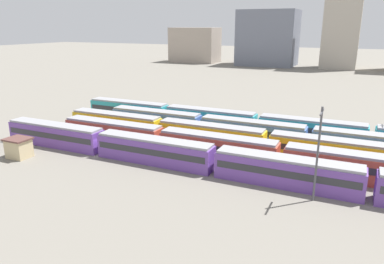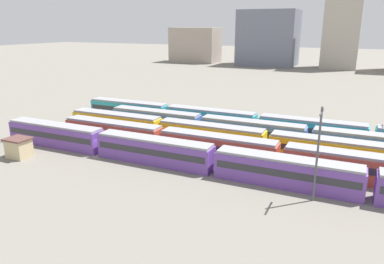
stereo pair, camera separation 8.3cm
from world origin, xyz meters
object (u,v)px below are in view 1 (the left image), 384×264
at_px(train_track_0, 215,160).
at_px(signal_hut, 19,148).
at_px(train_track_4, 258,124).
at_px(train_track_2, 268,143).
at_px(train_track_3, 309,138).
at_px(catenary_pole_2, 318,150).

relative_size(train_track_0, signal_hut, 20.75).
relative_size(train_track_4, signal_hut, 20.75).
bearing_deg(train_track_4, train_track_2, -67.53).
bearing_deg(signal_hut, train_track_2, 26.73).
height_order(train_track_3, train_track_4, same).
distance_m(train_track_3, train_track_4, 11.09).
relative_size(train_track_2, catenary_pole_2, 6.81).
distance_m(train_track_4, catenary_pole_2, 27.10).
height_order(train_track_4, signal_hut, train_track_4).
bearing_deg(train_track_4, catenary_pole_2, -61.53).
distance_m(train_track_4, signal_hut, 40.29).
bearing_deg(train_track_2, signal_hut, -153.27).
distance_m(train_track_2, train_track_4, 11.25).
xyz_separation_m(train_track_0, train_track_2, (4.62, 10.40, 0.00)).
xyz_separation_m(train_track_2, train_track_3, (5.49, 5.20, 0.00)).
relative_size(catenary_pole_2, signal_hut, 3.05).
xyz_separation_m(train_track_2, signal_hut, (-33.81, -17.02, -0.35)).
bearing_deg(signal_hut, train_track_3, 29.49).
relative_size(train_track_0, train_track_4, 1.00).
distance_m(catenary_pole_2, signal_hut, 42.69).
xyz_separation_m(train_track_3, train_track_4, (-9.79, 5.20, 0.00)).
distance_m(train_track_2, train_track_3, 7.56).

